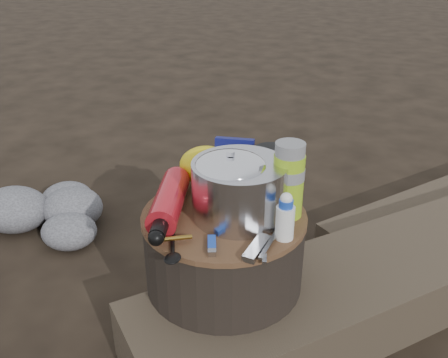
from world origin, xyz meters
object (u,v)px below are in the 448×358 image
(camping_pot, at_px, (230,186))
(thermos, at_px, (288,180))
(fuel_bottle, at_px, (169,201))
(travel_mug, at_px, (271,173))
(stump, at_px, (224,275))
(log_main, at_px, (442,257))

(camping_pot, bearing_deg, thermos, 21.16)
(camping_pot, xyz_separation_m, fuel_bottle, (-0.15, -0.03, -0.05))
(travel_mug, bearing_deg, fuel_bottle, -142.73)
(stump, distance_m, log_main, 0.74)
(log_main, xyz_separation_m, fuel_bottle, (-0.73, -0.47, 0.33))
(fuel_bottle, distance_m, travel_mug, 0.28)
(stump, xyz_separation_m, travel_mug, (0.09, 0.13, 0.26))
(stump, distance_m, fuel_bottle, 0.27)
(stump, bearing_deg, log_main, 35.46)
(travel_mug, bearing_deg, stump, -124.56)
(log_main, relative_size, camping_pot, 12.30)
(stump, bearing_deg, fuel_bottle, -163.78)
(log_main, bearing_deg, travel_mug, -104.64)
(log_main, relative_size, thermos, 10.78)
(log_main, distance_m, travel_mug, 0.69)
(fuel_bottle, bearing_deg, stump, 3.02)
(camping_pot, relative_size, fuel_bottle, 0.55)
(log_main, height_order, fuel_bottle, fuel_bottle)
(log_main, xyz_separation_m, travel_mug, (-0.51, -0.30, 0.36))
(log_main, xyz_separation_m, thermos, (-0.45, -0.38, 0.39))
(camping_pot, distance_m, fuel_bottle, 0.16)
(log_main, bearing_deg, fuel_bottle, -102.40)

